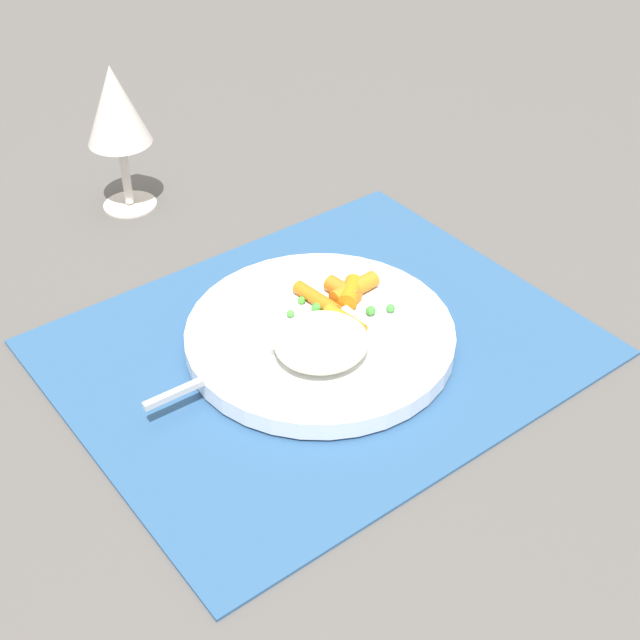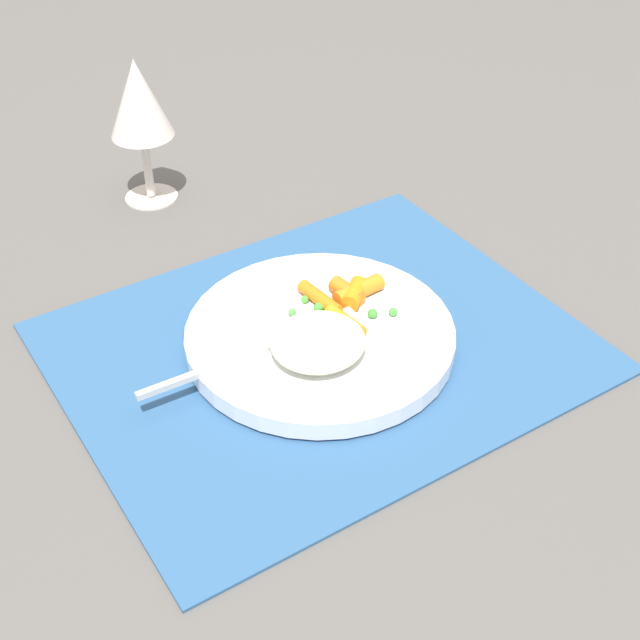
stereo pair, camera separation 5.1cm
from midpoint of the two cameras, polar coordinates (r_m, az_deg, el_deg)
The scene contains 8 objects.
ground_plane at distance 0.81m, azimuth 1.82°, elevation -1.91°, with size 2.40×2.40×0.00m, color #565451.
placemat at distance 0.81m, azimuth 1.82°, elevation -1.74°, with size 0.45×0.37×0.01m, color #2D5684.
plate at distance 0.80m, azimuth 1.84°, elevation -1.10°, with size 0.24×0.24×0.02m, color white.
rice_mound at distance 0.76m, azimuth 1.81°, elevation -1.46°, with size 0.08×0.08×0.03m, color beige.
carrot_portion at distance 0.82m, azimuth 3.38°, elevation 1.16°, with size 0.10×0.09×0.02m.
pea_scatter at distance 0.81m, azimuth 3.15°, elevation 0.43°, with size 0.09×0.09×0.01m.
fork at distance 0.77m, azimuth -1.18°, elevation -1.59°, with size 0.21×0.02×0.01m.
wine_glass at distance 0.99m, azimuth -10.12°, elevation 13.61°, with size 0.07×0.07×0.17m.
Camera 2 is at (-0.34, -0.52, 0.52)m, focal length 49.66 mm.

